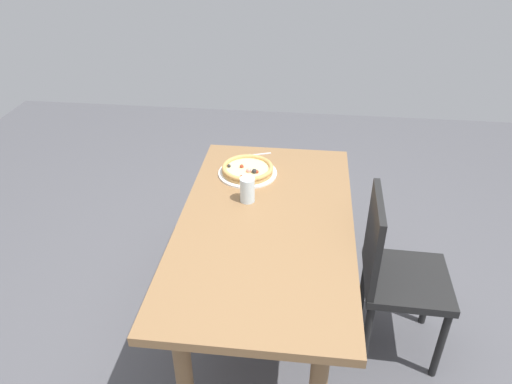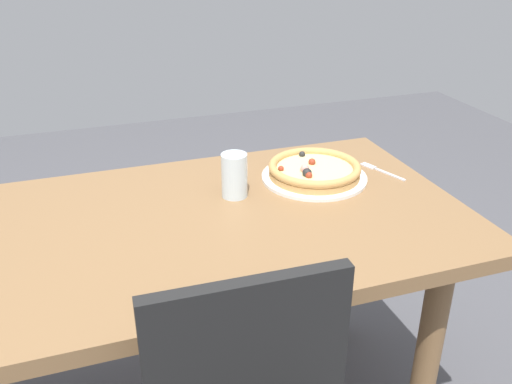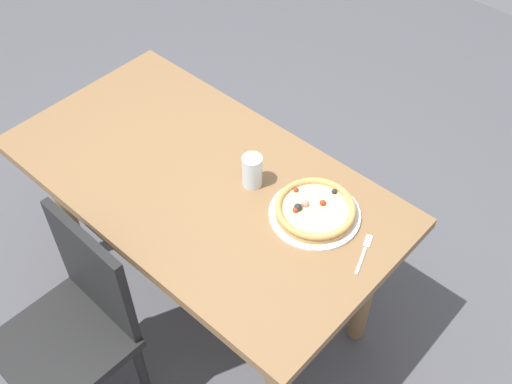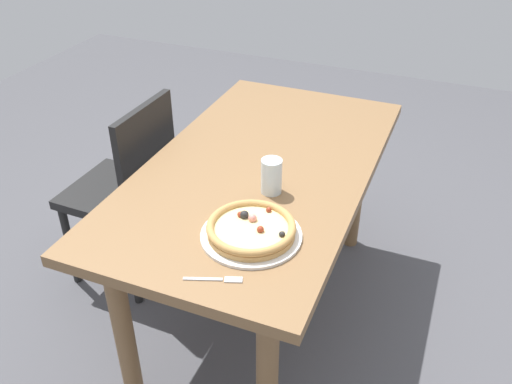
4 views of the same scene
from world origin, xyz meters
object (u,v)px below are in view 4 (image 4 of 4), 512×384
drinking_glass (271,176)px  dining_table (260,187)px  pizza (251,228)px  plate (251,235)px  fork (218,279)px  chair_near (128,187)px

drinking_glass → dining_table: bearing=-146.2°
pizza → drinking_glass: 0.26m
plate → drinking_glass: drinking_glass is taller
plate → pizza: pizza is taller
pizza → fork: pizza is taller
dining_table → drinking_glass: drinking_glass is taller
fork → drinking_glass: (-0.47, -0.02, 0.06)m
plate → fork: plate is taller
fork → plate: bearing=67.0°
fork → chair_near: bearing=119.7°
chair_near → fork: 1.00m
dining_table → plate: bearing=18.3°
dining_table → plate: 0.45m
dining_table → chair_near: chair_near is taller
chair_near → drinking_glass: bearing=-100.6°
chair_near → fork: bearing=-128.7°
chair_near → drinking_glass: (0.15, 0.72, 0.31)m
plate → pizza: size_ratio=1.14×
chair_near → dining_table: bearing=-88.4°
dining_table → chair_near: size_ratio=1.66×
dining_table → plate: plate is taller
fork → pizza: bearing=67.1°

